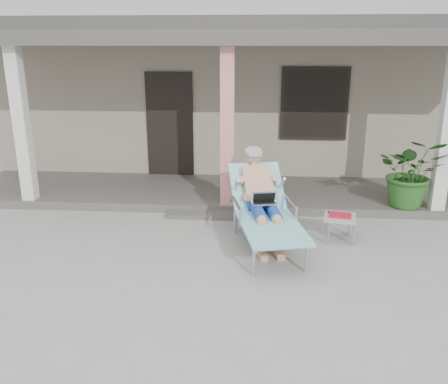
{
  "coord_description": "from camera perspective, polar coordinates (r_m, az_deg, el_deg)",
  "views": [
    {
      "loc": [
        0.52,
        -5.57,
        2.81
      ],
      "look_at": [
        0.06,
        0.6,
        0.85
      ],
      "focal_mm": 38.0,
      "sensor_mm": 36.0,
      "label": 1
    }
  ],
  "objects": [
    {
      "name": "porch_deck",
      "position": [
        9.01,
        0.75,
        -0.1
      ],
      "size": [
        10.0,
        2.0,
        0.15
      ],
      "primitive_type": "cube",
      "color": "#605B56",
      "rests_on": "ground"
    },
    {
      "name": "side_table",
      "position": [
        7.16,
        13.76,
        -3.11
      ],
      "size": [
        0.53,
        0.53,
        0.41
      ],
      "rotation": [
        0.0,
        0.0,
        -0.18
      ],
      "color": "#A5A5A0",
      "rests_on": "ground"
    },
    {
      "name": "house",
      "position": [
        12.13,
        1.83,
        12.15
      ],
      "size": [
        10.4,
        5.4,
        3.3
      ],
      "color": "gray",
      "rests_on": "ground"
    },
    {
      "name": "ground",
      "position": [
        6.26,
        -0.99,
        -9.09
      ],
      "size": [
        60.0,
        60.0,
        0.0
      ],
      "primitive_type": "plane",
      "color": "#9E9E99",
      "rests_on": "ground"
    },
    {
      "name": "potted_palm",
      "position": [
        8.48,
        21.64,
        2.23
      ],
      "size": [
        1.25,
        1.14,
        1.19
      ],
      "primitive_type": "imported",
      "rotation": [
        0.0,
        0.0,
        -0.21
      ],
      "color": "#26591E",
      "rests_on": "porch_deck"
    },
    {
      "name": "lounger",
      "position": [
        6.75,
        4.79,
        0.51
      ],
      "size": [
        1.2,
        2.16,
        1.36
      ],
      "rotation": [
        0.0,
        0.0,
        0.22
      ],
      "color": "#B7B7BC",
      "rests_on": "ground"
    },
    {
      "name": "porch_overhang",
      "position": [
        8.53,
        0.8,
        17.43
      ],
      "size": [
        10.0,
        2.3,
        2.85
      ],
      "color": "silver",
      "rests_on": "porch_deck"
    },
    {
      "name": "porch_step",
      "position": [
        7.94,
        0.23,
        -2.87
      ],
      "size": [
        2.0,
        0.3,
        0.07
      ],
      "primitive_type": "cube",
      "color": "#605B56",
      "rests_on": "ground"
    }
  ]
}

